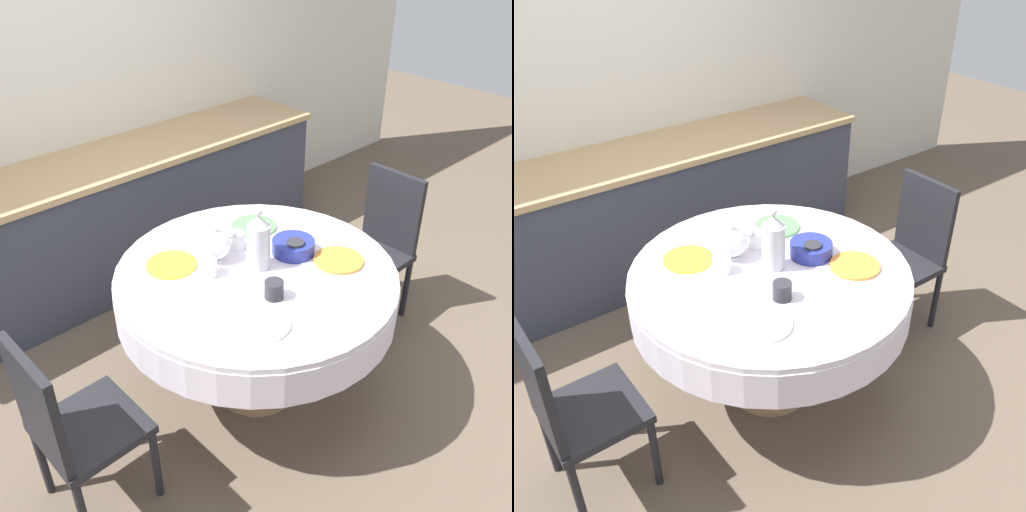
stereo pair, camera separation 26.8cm
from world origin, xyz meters
The scene contains 17 objects.
ground_plane centered at (0.00, 0.00, 0.00)m, with size 12.00×12.00×0.00m, color brown.
wall_back centered at (0.00, 1.78, 1.30)m, with size 7.00×0.05×2.60m.
kitchen_counter centered at (0.00, 1.45, 0.45)m, with size 3.24×0.64×0.89m.
dining_table centered at (0.00, 0.00, 0.65)m, with size 1.36×1.36×0.78m.
chair_left centered at (1.03, 0.00, 0.51)m, with size 0.40×0.40×0.94m.
chair_right centered at (-1.03, -0.01, 0.51)m, with size 0.40×0.40×0.94m.
plate_near_left centered at (-0.26, -0.31, 0.78)m, with size 0.24×0.24×0.01m, color white.
cup_near_left centered at (-0.09, -0.21, 0.82)m, with size 0.09×0.09×0.08m, color #28282D.
plate_near_right centered at (0.35, -0.22, 0.78)m, with size 0.24×0.24×0.01m, color orange.
cup_near_right centered at (0.23, -0.04, 0.82)m, with size 0.09×0.09×0.08m, color #28282D.
plate_far_left centered at (-0.27, 0.31, 0.78)m, with size 0.24×0.24×0.01m, color yellow.
cup_far_left centered at (-0.19, 0.13, 0.82)m, with size 0.09×0.09×0.08m, color white.
plate_far_right centered at (0.27, 0.31, 0.78)m, with size 0.24×0.24×0.01m, color #5BA85B.
cup_far_right centered at (0.07, 0.22, 0.82)m, with size 0.09×0.09×0.08m, color white.
coffee_carafe centered at (0.03, 0.02, 0.91)m, with size 0.11×0.11×0.31m.
teapot centered at (-0.08, 0.20, 0.86)m, with size 0.21×0.15×0.19m.
fruit_bowl centered at (0.24, -0.01, 0.81)m, with size 0.21×0.21×0.07m, color navy.
Camera 1 is at (-1.54, -1.64, 2.31)m, focal length 40.00 mm.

